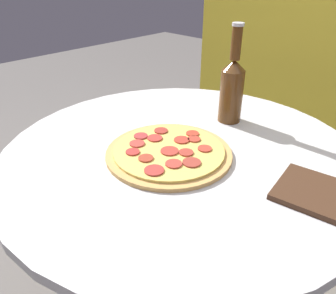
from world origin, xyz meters
TOP-DOWN VIEW (x-y plane):
  - table at (0.00, 0.00)m, footprint 0.88×0.88m
  - fence_panel at (0.00, 0.89)m, footprint 1.29×0.04m
  - pizza at (-0.00, -0.05)m, footprint 0.30×0.30m
  - beer_bottle at (-0.01, 0.22)m, footprint 0.07×0.07m
  - pizza_paddle at (0.35, 0.05)m, footprint 0.30×0.16m

SIDE VIEW (x-z plane):
  - table at x=0.00m, z-range 0.21..0.95m
  - fence_panel at x=0.00m, z-range 0.00..1.49m
  - pizza_paddle at x=0.35m, z-range 0.74..0.76m
  - pizza at x=0.00m, z-range 0.74..0.76m
  - beer_bottle at x=-0.01m, z-range 0.71..0.98m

